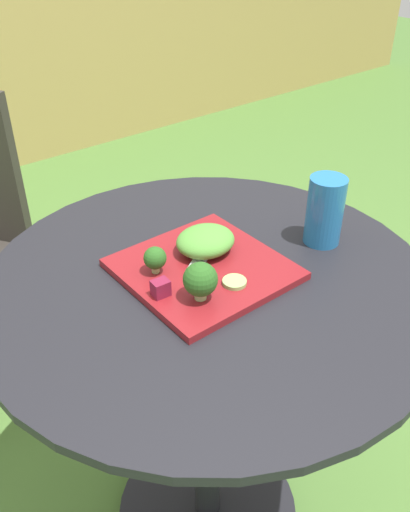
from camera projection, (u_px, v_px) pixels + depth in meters
patio_table at (208, 394)px, 1.14m from camera, size 0.81×0.81×0.75m
salad_plate at (201, 270)px, 0.98m from camera, size 0.27×0.27×0.01m
drinking_glass at (324, 214)px, 1.04m from camera, size 0.07×0.07×0.13m
fork at (205, 252)px, 1.01m from camera, size 0.14×0.10×0.00m
lettuce_mound at (205, 241)px, 1.00m from camera, size 0.11×0.10×0.05m
broccoli_floret_0 at (200, 280)px, 0.88m from camera, size 0.06×0.06×0.07m
broccoli_floret_1 at (155, 258)px, 0.94m from camera, size 0.04×0.04×0.05m
cucumber_slice_0 at (234, 282)px, 0.93m from camera, size 0.04×0.04×0.01m
beet_chunk_0 at (161, 288)px, 0.90m from camera, size 0.03×0.02×0.03m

